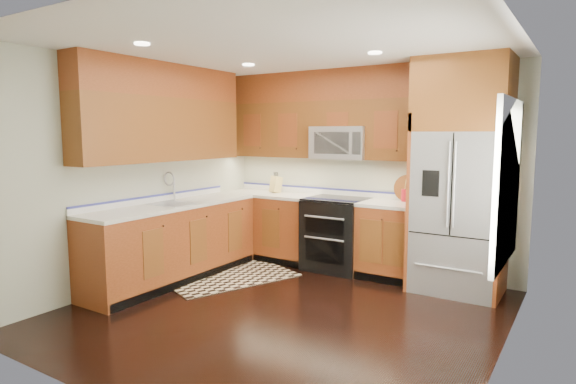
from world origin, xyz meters
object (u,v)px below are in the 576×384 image
Objects in this scene: refrigerator at (460,177)px; knife_block at (276,184)px; utensil_crock at (406,192)px; rug at (230,277)px; range at (336,234)px.

refrigerator reaches higher than knife_block.
refrigerator reaches higher than utensil_crock.
refrigerator reaches higher than rug.
refrigerator is 2.99m from rug.
refrigerator is 8.85× the size of knife_block.
range reaches higher than rug.
rug is (-2.50, -0.99, -1.30)m from refrigerator.
knife_block is at bearing 176.70° from refrigerator.
refrigerator is 0.80m from utensil_crock.
utensil_crock is at bearing 57.59° from rug.
refrigerator is (1.55, -0.04, 0.83)m from range.
rug is at bearing -144.71° from utensil_crock.
knife_block reaches higher than rug.
refrigerator is at bearing -3.30° from knife_block.
utensil_crock is (0.84, 0.24, 0.58)m from range.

